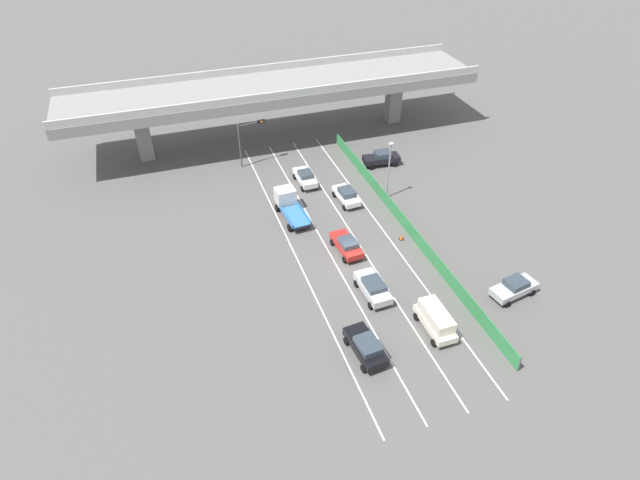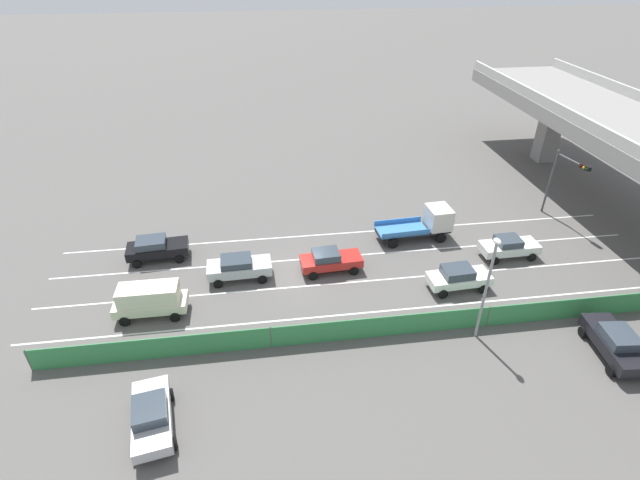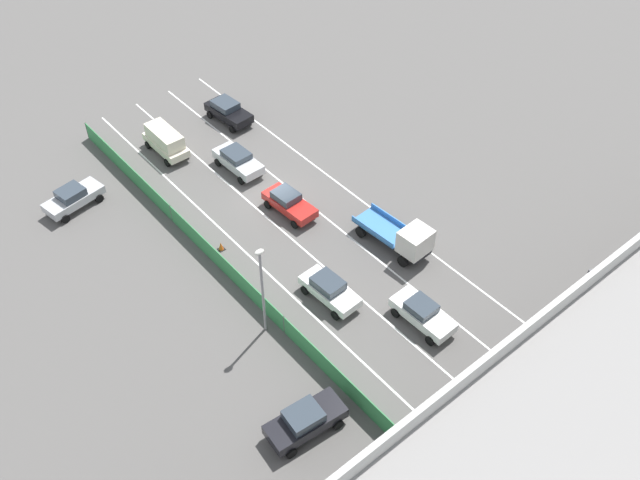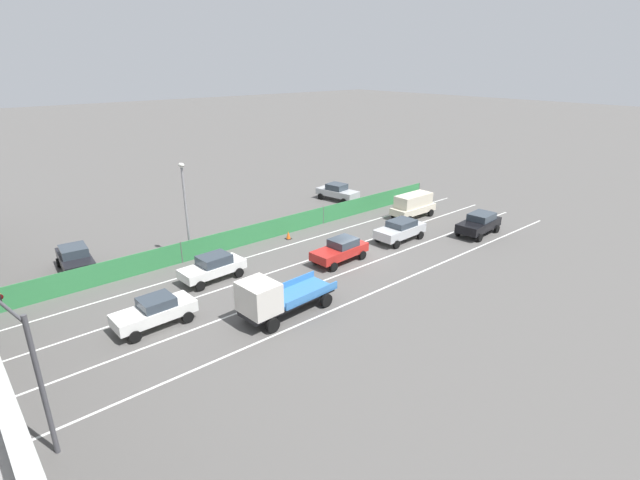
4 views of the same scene
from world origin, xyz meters
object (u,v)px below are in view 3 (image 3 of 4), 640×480
at_px(car_sedan_silver, 238,160).
at_px(traffic_light, 573,302).
at_px(parked_wagon_silver, 73,197).
at_px(car_sedan_red, 289,202).
at_px(flatbed_truck_blue, 404,238).
at_px(car_sedan_white, 329,289).
at_px(car_sedan_black, 228,111).
at_px(car_hatchback_white, 422,313).
at_px(traffic_cone, 221,246).
at_px(parked_sedan_dark, 305,420).
at_px(street_lamp, 262,283).
at_px(car_van_cream, 165,140).

distance_m(car_sedan_silver, traffic_light, 27.01).
bearing_deg(parked_wagon_silver, car_sedan_red, 138.30).
bearing_deg(flatbed_truck_blue, car_sedan_white, 0.21).
xyz_separation_m(car_sedan_black, car_hatchback_white, (3.27, 25.90, -0.06)).
relative_size(car_sedan_black, car_sedan_white, 1.05).
relative_size(car_sedan_white, flatbed_truck_blue, 0.73).
height_order(parked_wagon_silver, traffic_light, traffic_light).
xyz_separation_m(car_sedan_red, car_hatchback_white, (0.04, 13.45, -0.01)).
bearing_deg(car_hatchback_white, flatbed_truck_blue, -124.21).
xyz_separation_m(car_sedan_red, traffic_cone, (6.00, 0.09, -0.59)).
xyz_separation_m(car_sedan_white, traffic_cone, (2.82, -8.19, -0.60)).
relative_size(flatbed_truck_blue, parked_sedan_dark, 1.29).
bearing_deg(car_sedan_black, parked_wagon_silver, 7.58).
distance_m(parked_wagon_silver, street_lamp, 18.82).
xyz_separation_m(car_sedan_red, street_lamp, (7.79, 7.65, 3.29)).
height_order(flatbed_truck_blue, traffic_cone, flatbed_truck_blue).
height_order(car_sedan_silver, car_sedan_red, car_sedan_silver).
bearing_deg(flatbed_truck_blue, parked_sedan_dark, 24.99).
bearing_deg(traffic_light, parked_sedan_dark, -18.96).
xyz_separation_m(parked_sedan_dark, traffic_light, (-15.32, 5.26, 3.07)).
bearing_deg(car_sedan_white, parked_sedan_dark, 41.94).
xyz_separation_m(car_sedan_silver, car_sedan_red, (0.01, 6.41, -0.03)).
bearing_deg(car_sedan_silver, street_lamp, 60.98).
xyz_separation_m(car_sedan_silver, car_sedan_black, (-3.22, -6.04, 0.02)).
relative_size(car_sedan_black, traffic_light, 0.79).
relative_size(car_hatchback_white, parked_sedan_dark, 0.94).
bearing_deg(flatbed_truck_blue, parked_wagon_silver, -50.86).
height_order(car_sedan_black, traffic_cone, car_sedan_black).
distance_m(car_sedan_white, car_sedan_red, 8.87).
relative_size(car_sedan_red, parked_sedan_dark, 0.96).
height_order(car_sedan_white, flatbed_truck_blue, flatbed_truck_blue).
bearing_deg(parked_wagon_silver, traffic_cone, 118.54).
distance_m(car_van_cream, parked_wagon_silver, 8.72).
distance_m(car_van_cream, parked_sedan_dark, 27.51).
height_order(car_sedan_red, parked_wagon_silver, parked_wagon_silver).
bearing_deg(parked_sedan_dark, car_sedan_silver, -116.07).
relative_size(car_van_cream, car_hatchback_white, 1.03).
distance_m(car_sedan_red, parked_wagon_silver, 15.73).
relative_size(car_sedan_black, flatbed_truck_blue, 0.76).
relative_size(car_hatchback_white, flatbed_truck_blue, 0.73).
relative_size(car_sedan_silver, parked_wagon_silver, 0.98).
bearing_deg(traffic_light, traffic_cone, -61.01).
relative_size(flatbed_truck_blue, traffic_cone, 9.04).
distance_m(car_van_cream, flatbed_truck_blue, 21.18).
bearing_deg(parked_wagon_silver, car_sedan_silver, 160.99).
height_order(car_van_cream, flatbed_truck_blue, flatbed_truck_blue).
distance_m(car_sedan_silver, car_sedan_black, 6.85).
relative_size(car_sedan_black, car_hatchback_white, 1.05).
xyz_separation_m(car_sedan_silver, car_sedan_white, (3.19, 14.69, -0.02)).
bearing_deg(traffic_cone, traffic_light, 118.99).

